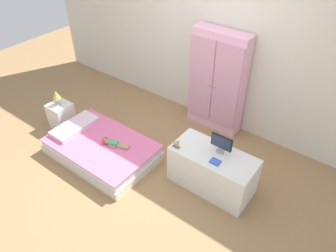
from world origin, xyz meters
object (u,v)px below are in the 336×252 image
(table_lamp, at_px, (56,95))
(book_blue, at_px, (215,162))
(doll, at_px, (110,142))
(tv_stand, at_px, (212,170))
(nightstand, at_px, (62,116))
(wardrobe, at_px, (217,82))
(bed, at_px, (102,149))
(rocking_horse_toy, at_px, (177,144))
(tv_monitor, at_px, (221,143))

(table_lamp, relative_size, book_blue, 2.03)
(doll, relative_size, table_lamp, 1.66)
(tv_stand, height_order, book_blue, book_blue)
(nightstand, distance_m, wardrobe, 2.39)
(wardrobe, bearing_deg, bed, -119.02)
(table_lamp, height_order, rocking_horse_toy, rocking_horse_toy)
(bed, height_order, book_blue, book_blue)
(tv_stand, distance_m, tv_monitor, 0.41)
(wardrobe, relative_size, rocking_horse_toy, 12.95)
(tv_stand, relative_size, book_blue, 8.82)
(rocking_horse_toy, bearing_deg, book_blue, 6.36)
(wardrobe, bearing_deg, rocking_horse_toy, -80.90)
(tv_stand, bearing_deg, table_lamp, -172.28)
(nightstand, xyz_separation_m, tv_stand, (2.45, 0.33, 0.06))
(nightstand, xyz_separation_m, rocking_horse_toy, (2.03, 0.17, 0.38))
(nightstand, distance_m, book_blue, 2.56)
(wardrobe, relative_size, book_blue, 13.21)
(nightstand, relative_size, tv_stand, 0.40)
(bed, height_order, nightstand, nightstand)
(doll, bearing_deg, book_blue, 10.86)
(doll, relative_size, wardrobe, 0.25)
(rocking_horse_toy, bearing_deg, tv_monitor, 28.62)
(table_lamp, distance_m, book_blue, 2.54)
(wardrobe, height_order, rocking_horse_toy, wardrobe)
(book_blue, bearing_deg, doll, -169.14)
(nightstand, bearing_deg, book_blue, 5.05)
(nightstand, height_order, rocking_horse_toy, rocking_horse_toy)
(bed, distance_m, table_lamp, 1.08)
(doll, bearing_deg, wardrobe, 64.15)
(bed, xyz_separation_m, table_lamp, (-0.97, 0.10, 0.45))
(nightstand, bearing_deg, tv_monitor, 9.49)
(nightstand, relative_size, book_blue, 3.54)
(bed, height_order, rocking_horse_toy, rocking_horse_toy)
(nightstand, distance_m, tv_stand, 2.47)
(doll, xyz_separation_m, table_lamp, (-1.11, 0.05, 0.29))
(doll, relative_size, nightstand, 0.95)
(table_lamp, bearing_deg, doll, -2.54)
(rocking_horse_toy, bearing_deg, table_lamp, -175.27)
(tv_monitor, distance_m, rocking_horse_toy, 0.52)
(table_lamp, xyz_separation_m, wardrobe, (1.83, 1.44, 0.19))
(wardrobe, distance_m, book_blue, 1.42)
(wardrobe, distance_m, rocking_horse_toy, 1.30)
(tv_stand, height_order, rocking_horse_toy, rocking_horse_toy)
(bed, bearing_deg, rocking_horse_toy, 14.28)
(doll, relative_size, book_blue, 3.36)
(doll, xyz_separation_m, rocking_horse_toy, (0.93, 0.22, 0.31))
(tv_stand, relative_size, rocking_horse_toy, 8.65)
(nightstand, bearing_deg, wardrobe, 38.23)
(tv_monitor, bearing_deg, table_lamp, -170.51)
(tv_stand, xyz_separation_m, book_blue, (0.08, -0.11, 0.27))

